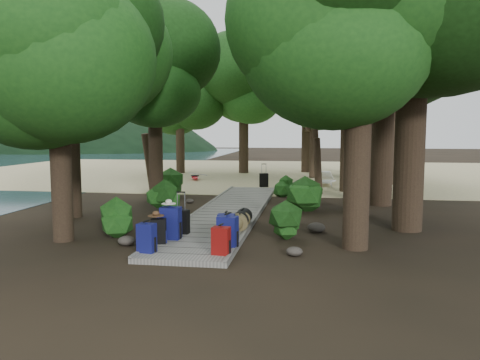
% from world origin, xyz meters
% --- Properties ---
extents(ground, '(120.00, 120.00, 0.00)m').
position_xyz_m(ground, '(0.00, 0.00, 0.00)').
color(ground, black).
rests_on(ground, ground).
extents(sand_beach, '(40.00, 22.00, 0.02)m').
position_xyz_m(sand_beach, '(0.00, 16.00, 0.01)').
color(sand_beach, beige).
rests_on(sand_beach, ground).
extents(distant_hill, '(32.00, 16.00, 12.00)m').
position_xyz_m(distant_hill, '(-40.00, 48.00, 0.00)').
color(distant_hill, black).
rests_on(distant_hill, ground).
extents(boardwalk, '(2.00, 12.00, 0.12)m').
position_xyz_m(boardwalk, '(0.00, 1.00, 0.06)').
color(boardwalk, gray).
rests_on(boardwalk, ground).
extents(backpack_left_a, '(0.39, 0.30, 0.67)m').
position_xyz_m(backpack_left_a, '(-0.79, -4.49, 0.46)').
color(backpack_left_a, navy).
rests_on(backpack_left_a, boardwalk).
extents(backpack_left_b, '(0.38, 0.31, 0.62)m').
position_xyz_m(backpack_left_b, '(-0.80, -3.71, 0.43)').
color(backpack_left_b, black).
rests_on(backpack_left_b, boardwalk).
extents(backpack_left_c, '(0.46, 0.33, 0.83)m').
position_xyz_m(backpack_left_c, '(-0.65, -3.25, 0.54)').
color(backpack_left_c, navy).
rests_on(backpack_left_c, boardwalk).
extents(backpack_left_d, '(0.42, 0.36, 0.55)m').
position_xyz_m(backpack_left_d, '(-0.76, -2.10, 0.39)').
color(backpack_left_d, navy).
rests_on(backpack_left_d, boardwalk).
extents(backpack_right_a, '(0.38, 0.29, 0.63)m').
position_xyz_m(backpack_right_a, '(0.77, -4.43, 0.43)').
color(backpack_right_a, maroon).
rests_on(backpack_right_a, boardwalk).
extents(backpack_right_b, '(0.46, 0.35, 0.75)m').
position_xyz_m(backpack_right_b, '(0.80, -3.82, 0.50)').
color(backpack_right_b, navy).
rests_on(backpack_right_b, boardwalk).
extents(backpack_right_c, '(0.40, 0.30, 0.67)m').
position_xyz_m(backpack_right_c, '(0.64, -3.15, 0.45)').
color(backpack_right_c, navy).
rests_on(backpack_right_c, boardwalk).
extents(backpack_right_d, '(0.40, 0.32, 0.55)m').
position_xyz_m(backpack_right_d, '(0.63, -2.73, 0.40)').
color(backpack_right_d, '#334018').
rests_on(backpack_right_d, boardwalk).
extents(duffel_right_khaki, '(0.50, 0.66, 0.40)m').
position_xyz_m(duffel_right_khaki, '(0.77, -1.92, 0.32)').
color(duffel_right_khaki, brown).
rests_on(duffel_right_khaki, boardwalk).
extents(duffel_right_black, '(0.46, 0.69, 0.42)m').
position_xyz_m(duffel_right_black, '(0.77, -1.45, 0.33)').
color(duffel_right_black, black).
rests_on(duffel_right_black, boardwalk).
extents(suitcase_on_boardwalk, '(0.40, 0.26, 0.58)m').
position_xyz_m(suitcase_on_boardwalk, '(-0.58, -2.64, 0.41)').
color(suitcase_on_boardwalk, black).
rests_on(suitcase_on_boardwalk, boardwalk).
extents(lone_suitcase_on_sand, '(0.45, 0.32, 0.64)m').
position_xyz_m(lone_suitcase_on_sand, '(0.36, 8.06, 0.34)').
color(lone_suitcase_on_sand, black).
rests_on(lone_suitcase_on_sand, sand_beach).
extents(hat_brown, '(0.36, 0.36, 0.11)m').
position_xyz_m(hat_brown, '(-0.86, -3.68, 0.79)').
color(hat_brown, '#51351E').
rests_on(hat_brown, backpack_left_b).
extents(hat_white, '(0.33, 0.33, 0.11)m').
position_xyz_m(hat_white, '(-0.68, -3.29, 1.01)').
color(hat_white, silver).
rests_on(hat_white, backpack_left_c).
extents(kayak, '(1.72, 3.25, 0.32)m').
position_xyz_m(kayak, '(-3.64, 10.73, 0.18)').
color(kayak, red).
rests_on(kayak, sand_beach).
extents(sun_lounger, '(1.24, 2.10, 0.65)m').
position_xyz_m(sun_lounger, '(3.25, 9.13, 0.34)').
color(sun_lounger, silver).
rests_on(sun_lounger, sand_beach).
extents(tree_right_a, '(4.96, 4.96, 8.27)m').
position_xyz_m(tree_right_a, '(3.57, -3.03, 4.13)').
color(tree_right_a, black).
rests_on(tree_right_a, ground).
extents(tree_right_b, '(6.21, 6.21, 11.08)m').
position_xyz_m(tree_right_b, '(5.10, -0.81, 5.54)').
color(tree_right_b, black).
rests_on(tree_right_b, ground).
extents(tree_right_c, '(5.81, 5.81, 10.06)m').
position_xyz_m(tree_right_c, '(4.02, 1.64, 5.03)').
color(tree_right_c, black).
rests_on(tree_right_c, ground).
extents(tree_right_d, '(5.95, 5.95, 10.90)m').
position_xyz_m(tree_right_d, '(5.02, 3.45, 5.45)').
color(tree_right_d, black).
rests_on(tree_right_d, ground).
extents(tree_right_e, '(4.91, 4.91, 8.83)m').
position_xyz_m(tree_right_e, '(4.09, 7.06, 4.42)').
color(tree_right_e, black).
rests_on(tree_right_e, ground).
extents(tree_right_f, '(6.02, 6.02, 10.76)m').
position_xyz_m(tree_right_f, '(6.17, 10.12, 5.38)').
color(tree_right_f, black).
rests_on(tree_right_f, ground).
extents(tree_left_a, '(4.17, 4.17, 6.95)m').
position_xyz_m(tree_left_a, '(-3.31, -3.33, 3.47)').
color(tree_left_a, black).
rests_on(tree_left_a, ground).
extents(tree_left_b, '(4.69, 4.69, 8.44)m').
position_xyz_m(tree_left_b, '(-4.69, -0.37, 4.22)').
color(tree_left_b, black).
rests_on(tree_left_b, ground).
extents(tree_left_c, '(4.40, 4.40, 7.66)m').
position_xyz_m(tree_left_c, '(-3.37, 3.67, 3.83)').
color(tree_left_c, black).
rests_on(tree_left_c, ground).
extents(tree_back_a, '(4.95, 4.95, 8.57)m').
position_xyz_m(tree_back_a, '(-1.65, 15.28, 4.28)').
color(tree_back_a, black).
rests_on(tree_back_a, ground).
extents(tree_back_b, '(5.08, 5.08, 9.08)m').
position_xyz_m(tree_back_b, '(2.22, 16.54, 4.54)').
color(tree_back_b, black).
rests_on(tree_back_b, ground).
extents(tree_back_c, '(4.55, 4.55, 8.19)m').
position_xyz_m(tree_back_c, '(5.19, 15.72, 4.10)').
color(tree_back_c, black).
rests_on(tree_back_c, ground).
extents(tree_back_d, '(4.56, 4.56, 7.60)m').
position_xyz_m(tree_back_d, '(-5.57, 14.70, 3.80)').
color(tree_back_d, black).
rests_on(tree_back_d, ground).
extents(palm_right_a, '(4.12, 4.12, 7.03)m').
position_xyz_m(palm_right_a, '(3.01, 6.20, 3.51)').
color(palm_right_a, '#134414').
rests_on(palm_right_a, ground).
extents(palm_right_b, '(4.83, 4.83, 9.33)m').
position_xyz_m(palm_right_b, '(5.22, 11.53, 4.66)').
color(palm_right_b, '#134414').
rests_on(palm_right_b, ground).
extents(palm_right_c, '(4.87, 4.87, 7.75)m').
position_xyz_m(palm_right_c, '(2.87, 13.07, 3.87)').
color(palm_right_c, '#134414').
rests_on(palm_right_c, ground).
extents(palm_left_a, '(4.77, 4.77, 7.59)m').
position_xyz_m(palm_left_a, '(-4.70, 6.23, 3.79)').
color(palm_left_a, '#134414').
rests_on(palm_left_a, ground).
extents(rock_left_a, '(0.41, 0.36, 0.22)m').
position_xyz_m(rock_left_a, '(-1.62, -3.56, 0.11)').
color(rock_left_a, '#4C473F').
rests_on(rock_left_a, ground).
extents(rock_left_b, '(0.40, 0.36, 0.22)m').
position_xyz_m(rock_left_b, '(-2.43, -1.86, 0.11)').
color(rock_left_b, '#4C473F').
rests_on(rock_left_b, ground).
extents(rock_left_c, '(0.47, 0.42, 0.26)m').
position_xyz_m(rock_left_c, '(-1.77, 0.43, 0.13)').
color(rock_left_c, '#4C473F').
rests_on(rock_left_c, ground).
extents(rock_left_d, '(0.29, 0.27, 0.16)m').
position_xyz_m(rock_left_d, '(-1.83, 2.86, 0.08)').
color(rock_left_d, '#4C473F').
rests_on(rock_left_d, ground).
extents(rock_right_a, '(0.35, 0.31, 0.19)m').
position_xyz_m(rock_right_a, '(2.24, -3.87, 0.10)').
color(rock_right_a, '#4C473F').
rests_on(rock_right_a, ground).
extents(rock_right_b, '(0.47, 0.42, 0.26)m').
position_xyz_m(rock_right_b, '(2.72, -1.46, 0.13)').
color(rock_right_b, '#4C473F').
rests_on(rock_right_b, ground).
extents(rock_right_c, '(0.32, 0.29, 0.18)m').
position_xyz_m(rock_right_c, '(1.58, 1.03, 0.09)').
color(rock_right_c, '#4C473F').
rests_on(rock_right_c, ground).
extents(rock_right_d, '(0.49, 0.44, 0.27)m').
position_xyz_m(rock_right_d, '(2.61, 3.60, 0.14)').
color(rock_right_d, '#4C473F').
rests_on(rock_right_d, ground).
extents(shrub_left_a, '(0.95, 0.95, 0.86)m').
position_xyz_m(shrub_left_a, '(-2.32, -2.62, 0.43)').
color(shrub_left_a, '#184915').
rests_on(shrub_left_a, ground).
extents(shrub_left_b, '(1.02, 1.02, 0.92)m').
position_xyz_m(shrub_left_b, '(-2.24, 1.14, 0.46)').
color(shrub_left_b, '#184915').
rests_on(shrub_left_b, ground).
extents(shrub_left_c, '(1.31, 1.31, 1.18)m').
position_xyz_m(shrub_left_c, '(-2.98, 4.33, 0.59)').
color(shrub_left_c, '#184915').
rests_on(shrub_left_c, ground).
extents(shrub_right_a, '(0.94, 0.94, 0.84)m').
position_xyz_m(shrub_right_a, '(1.95, -2.20, 0.42)').
color(shrub_right_a, '#184915').
rests_on(shrub_right_a, ground).
extents(shrub_right_b, '(1.34, 1.34, 1.20)m').
position_xyz_m(shrub_right_b, '(2.45, 1.71, 0.60)').
color(shrub_right_b, '#184915').
rests_on(shrub_right_b, ground).
extents(shrub_right_c, '(0.83, 0.83, 0.75)m').
position_xyz_m(shrub_right_c, '(1.62, 5.21, 0.38)').
color(shrub_right_c, '#184915').
rests_on(shrub_right_c, ground).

